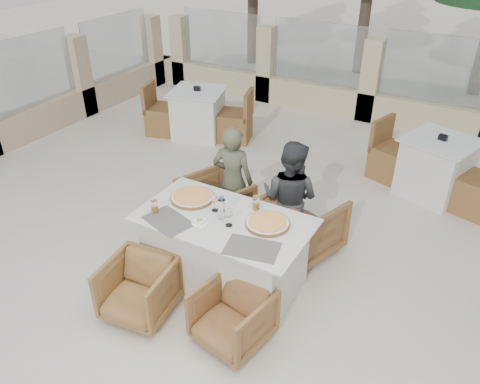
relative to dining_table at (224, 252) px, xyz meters
The scene contains 23 objects.
ground 0.41m from the dining_table, 123.91° to the left, with size 80.00×80.00×0.00m, color beige.
sand_patch 14.12m from the dining_table, 90.32° to the left, with size 30.00×16.00×0.01m, color #F4E4C7.
perimeter_wall_far 4.94m from the dining_table, 90.92° to the left, with size 10.00×0.34×1.60m, color beige, non-canonical shape.
perimeter_wall_left 4.87m from the dining_table, 160.55° to the left, with size 0.34×7.00×1.60m, color beige, non-canonical shape.
dining_table is the anchor object (origin of this frame).
placemat_near_left 0.64m from the dining_table, 145.84° to the right, with size 0.45×0.30×0.00m, color #605852.
placemat_near_right 0.64m from the dining_table, 30.36° to the right, with size 0.45×0.30×0.00m, color #625C54.
pizza_left 0.62m from the dining_table, 162.48° to the left, with size 0.43×0.43×0.06m, color orange.
pizza_right 0.58m from the dining_table, 16.02° to the left, with size 0.40×0.40×0.05m, color orange.
water_bottle 0.50m from the dining_table, behind, with size 0.07×0.07×0.24m, color #AFD2E7.
wine_glass_centre 0.50m from the dining_table, 151.96° to the left, with size 0.08×0.08×0.18m, color white, non-canonical shape.
wine_glass_near 0.49m from the dining_table, 35.21° to the right, with size 0.08×0.08×0.18m, color white, non-canonical shape.
beer_glass_left 0.79m from the dining_table, 159.68° to the right, with size 0.06×0.06×0.13m, color orange.
beer_glass_right 0.57m from the dining_table, 59.08° to the left, with size 0.07×0.07×0.14m, color gold.
olive_dish 0.47m from the dining_table, 132.49° to the right, with size 0.11×0.11×0.04m, color white, non-canonical shape.
armchair_far_left 0.96m from the dining_table, 127.27° to the left, with size 0.68×0.70×0.64m, color brown.
armchair_far_right 0.98m from the dining_table, 63.43° to the left, with size 0.71×0.73×0.67m, color brown.
armchair_near_left 0.86m from the dining_table, 122.81° to the right, with size 0.59×0.60×0.55m, color olive.
armchair_near_right 0.73m from the dining_table, 53.08° to the right, with size 0.57×0.59×0.53m, color brown.
diner_left 0.97m from the dining_table, 115.60° to the left, with size 0.47×0.31×1.28m, color #545840.
diner_right 0.90m from the dining_table, 70.06° to the left, with size 0.62×0.49×1.28m, color #343639.
bg_table_a 3.61m from the dining_table, 128.25° to the left, with size 1.64×0.82×0.77m, color silver, non-canonical shape.
bg_table_b 3.15m from the dining_table, 62.97° to the left, with size 1.64×0.82×0.77m, color silver, non-canonical shape.
Camera 1 is at (1.97, -3.11, 3.18)m, focal length 35.00 mm.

